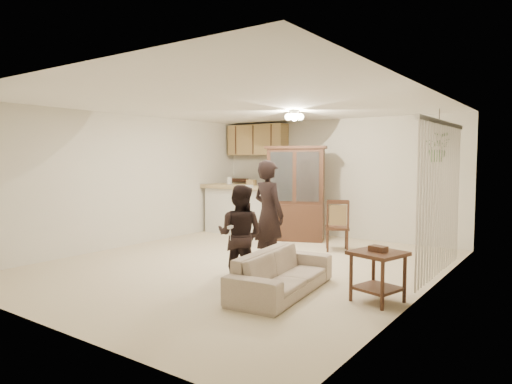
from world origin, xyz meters
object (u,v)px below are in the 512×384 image
Objects in this scene: adult at (269,209)px; china_hutch at (296,194)px; child at (240,234)px; chair_hutch_left at (283,222)px; sofa at (282,264)px; side_table at (378,276)px; chair_bar at (234,214)px; chair_hutch_right at (337,236)px.

adult is 0.94× the size of china_hutch.
chair_hutch_left is (-1.50, 3.48, -0.36)m from child.
sofa is 1.39× the size of child.
child is at bearing -168.63° from side_table.
chair_bar reaches higher than chair_hutch_left.
chair_bar is at bearing -65.61° from child.
side_table is (1.10, 0.34, -0.06)m from sofa.
sofa is at bearing -46.06° from chair_hutch_left.
adult is 1.51× the size of chair_bar.
side_table is 2.98m from chair_hutch_right.
china_hutch reaches higher than side_table.
adult reaches higher than child.
chair_bar is (-4.82, 3.46, 0.03)m from side_table.
chair_bar is at bearing 37.61° from sofa.
china_hutch is 1.42m from chair_hutch_right.
child reaches higher than sofa.
chair_hutch_left is at bearing -46.86° from adult.
chair_hutch_right is (1.15, -0.48, -0.68)m from china_hutch.
adult is (-0.87, 1.00, 0.53)m from sofa.
side_table is at bearing -79.77° from sofa.
child is 2.84m from chair_hutch_right.
chair_hutch_left is 1.19× the size of chair_hutch_right.
child reaches higher than side_table.
chair_hutch_left reaches higher than chair_hutch_right.
sofa is 1.43m from adult.
side_table is (1.74, 0.35, -0.37)m from child.
adult reaches higher than sofa.
sofa is at bearing -48.52° from chair_bar.
adult is 1.06m from child.
china_hutch is at bearing -86.38° from child.
child is (0.23, -1.01, -0.22)m from adult.
sofa is 5.32m from chair_bar.
sofa is 0.98× the size of china_hutch.
adult is 1.93m from chair_hutch_right.
adult is 2.16m from side_table.
china_hutch is at bearing -17.51° from chair_bar.
adult is at bearing 52.56° from chair_hutch_right.
side_table is at bearing -38.63° from chair_bar.
child is 0.70× the size of china_hutch.
adult is at bearing -91.36° from china_hutch.
chair_hutch_right reaches higher than side_table.
chair_bar is 1.27× the size of chair_hutch_right.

